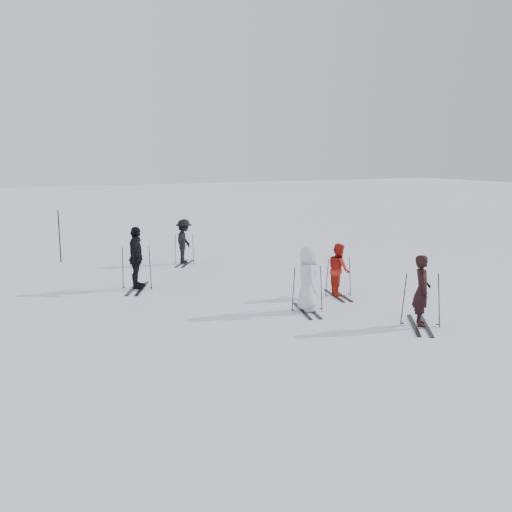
{
  "coord_description": "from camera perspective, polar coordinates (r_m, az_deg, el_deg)",
  "views": [
    {
      "loc": [
        -7.41,
        -14.24,
        4.07
      ],
      "look_at": [
        0.0,
        1.0,
        1.0
      ],
      "focal_mm": 40.0,
      "sensor_mm": 36.0,
      "label": 1
    }
  ],
  "objects": [
    {
      "name": "skis_red",
      "position": [
        16.55,
        8.25,
        -2.05
      ],
      "size": [
        1.71,
        1.16,
        1.14
      ],
      "primitive_type": null,
      "rotation": [
        0.0,
        0.0,
        1.35
      ],
      "color": "black",
      "rests_on": "ground"
    },
    {
      "name": "skier_near_dark",
      "position": [
        14.03,
        16.24,
        -3.44
      ],
      "size": [
        0.68,
        0.74,
        1.69
      ],
      "primitive_type": "imported",
      "rotation": [
        0.0,
        0.0,
        0.99
      ],
      "color": "black",
      "rests_on": "ground"
    },
    {
      "name": "skier_uphill_far",
      "position": [
        21.25,
        -7.21,
        1.39
      ],
      "size": [
        1.1,
        1.22,
        1.64
      ],
      "primitive_type": "imported",
      "rotation": [
        0.0,
        0.0,
        0.97
      ],
      "color": "black",
      "rests_on": "ground"
    },
    {
      "name": "skis_near_dark",
      "position": [
        14.07,
        16.2,
        -4.15
      ],
      "size": [
        2.05,
        1.81,
        1.33
      ],
      "primitive_type": null,
      "rotation": [
        0.0,
        0.0,
        0.99
      ],
      "color": "black",
      "rests_on": "ground"
    },
    {
      "name": "skier_grey",
      "position": [
        14.81,
        5.18,
        -2.36
      ],
      "size": [
        0.73,
        0.94,
        1.69
      ],
      "primitive_type": "imported",
      "rotation": [
        0.0,
        0.0,
        1.3
      ],
      "color": "silver",
      "rests_on": "ground"
    },
    {
      "name": "ground",
      "position": [
        16.56,
        1.52,
        -3.96
      ],
      "size": [
        120.0,
        120.0,
        0.0
      ],
      "primitive_type": "plane",
      "color": "silver",
      "rests_on": "ground"
    },
    {
      "name": "piste_marker",
      "position": [
        22.55,
        -19.06,
        1.86
      ],
      "size": [
        0.06,
        0.06,
        1.99
      ],
      "primitive_type": "cylinder",
      "rotation": [
        0.0,
        0.0,
        -0.36
      ],
      "color": "black",
      "rests_on": "ground"
    },
    {
      "name": "skier_red",
      "position": [
        16.51,
        8.27,
        -1.43
      ],
      "size": [
        0.72,
        0.84,
        1.51
      ],
      "primitive_type": "imported",
      "rotation": [
        0.0,
        0.0,
        1.35
      ],
      "color": "#B51F14",
      "rests_on": "ground"
    },
    {
      "name": "skis_uphill_left",
      "position": [
        17.55,
        -11.86,
        -1.12
      ],
      "size": [
        2.08,
        1.67,
        1.34
      ],
      "primitive_type": null,
      "rotation": [
        0.0,
        0.0,
        1.13
      ],
      "color": "black",
      "rests_on": "ground"
    },
    {
      "name": "skis_uphill_far",
      "position": [
        21.29,
        -7.19,
        0.71
      ],
      "size": [
        1.74,
        1.55,
        1.13
      ],
      "primitive_type": null,
      "rotation": [
        0.0,
        0.0,
        0.97
      ],
      "color": "black",
      "rests_on": "ground"
    },
    {
      "name": "skier_uphill_left",
      "position": [
        17.5,
        -11.89,
        -0.26
      ],
      "size": [
        0.88,
        1.19,
        1.88
      ],
      "primitive_type": "imported",
      "rotation": [
        0.0,
        0.0,
        1.13
      ],
      "color": "black",
      "rests_on": "ground"
    },
    {
      "name": "skis_grey",
      "position": [
        14.86,
        5.16,
        -3.24
      ],
      "size": [
        1.85,
        1.3,
        1.22
      ],
      "primitive_type": null,
      "rotation": [
        0.0,
        0.0,
        1.3
      ],
      "color": "black",
      "rests_on": "ground"
    }
  ]
}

